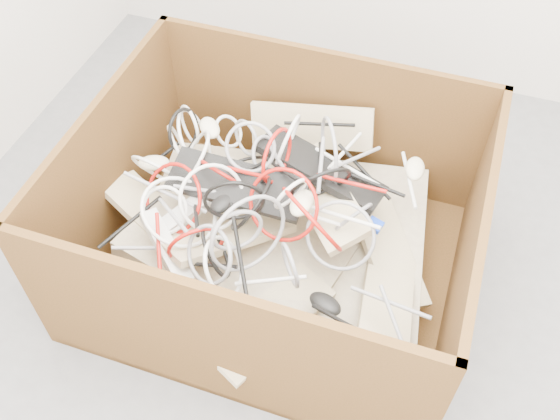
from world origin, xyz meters
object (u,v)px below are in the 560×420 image
(cardboard_box, at_px, (273,243))
(power_strip_left, at_px, (198,203))
(vga_plug, at_px, (375,225))
(power_strip_right, at_px, (166,248))

(cardboard_box, xyz_separation_m, power_strip_left, (-0.21, -0.08, 0.21))
(vga_plug, bearing_deg, power_strip_left, -155.19)
(vga_plug, bearing_deg, power_strip_right, -140.42)
(power_strip_left, relative_size, power_strip_right, 1.04)
(power_strip_right, height_order, vga_plug, power_strip_right)
(power_strip_right, xyz_separation_m, vga_plug, (0.56, 0.28, 0.01))
(cardboard_box, height_order, power_strip_left, cardboard_box)
(power_strip_left, xyz_separation_m, vga_plug, (0.53, 0.11, -0.02))
(cardboard_box, xyz_separation_m, power_strip_right, (-0.25, -0.25, 0.18))
(power_strip_left, xyz_separation_m, power_strip_right, (-0.03, -0.17, -0.03))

